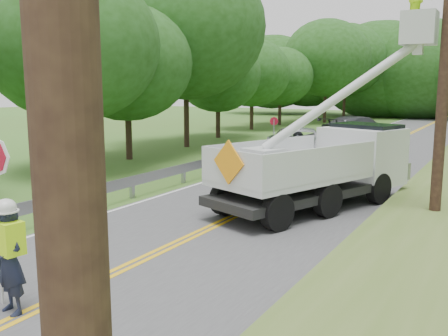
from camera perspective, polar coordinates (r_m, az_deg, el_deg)
The scene contains 9 objects.
ground at distance 9.29m, azimuth -19.41°, elevation -14.54°, with size 140.00×140.00×0.00m, color #466025.
road at distance 20.84m, azimuth 11.02°, elevation -0.91°, with size 7.20×96.00×0.03m.
guardrail at distance 23.15m, azimuth 2.36°, elevation 1.64°, with size 0.18×48.00×0.77m.
treeline_left at distance 38.90m, azimuth 4.14°, elevation 12.72°, with size 10.40×56.41×11.26m.
flagger at distance 8.79m, azimuth -23.55°, elevation -8.87°, with size 1.14×0.53×2.89m.
bucket_truck at distance 15.79m, azimuth 13.09°, elevation 1.42°, with size 5.41×7.34×6.83m.
suv_silver at distance 23.70m, azimuth 8.42°, elevation 2.58°, with size 2.93×6.35×1.76m, color #B7B9BF.
suv_darkgrey at distance 33.78m, azimuth 15.17°, elevation 4.35°, with size 2.44×5.99×1.74m, color #333639.
stop_sign_permanent at distance 25.96m, azimuth 5.75°, elevation 4.24°, with size 0.42×0.20×2.11m.
Camera 1 is at (6.57, -5.44, 3.69)m, focal length 39.71 mm.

